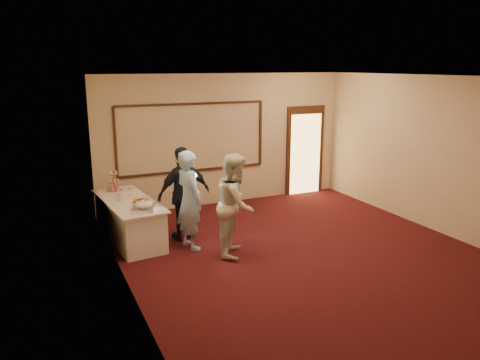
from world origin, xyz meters
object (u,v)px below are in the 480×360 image
object	(u,v)px
pavlova_tray	(144,206)
man	(189,200)
guest	(184,194)
plate_stack_b	(132,191)
tart	(140,201)
plate_stack_a	(124,196)
cupcake_stand	(114,183)
buffet_table	(129,220)
woman	(236,204)

from	to	relation	value
pavlova_tray	man	xyz separation A→B (m)	(0.78, -0.10, 0.04)
man	guest	size ratio (longest dim) A/B	1.01
plate_stack_b	tart	size ratio (longest dim) A/B	0.62
plate_stack_a	man	xyz separation A→B (m)	(0.98, -0.84, 0.03)
cupcake_stand	man	xyz separation A→B (m)	(1.01, -1.63, -0.04)
plate_stack_a	guest	xyz separation A→B (m)	(1.03, -0.39, 0.02)
plate_stack_a	guest	size ratio (longest dim) A/B	0.11
plate_stack_a	tart	distance (m)	0.36
cupcake_stand	guest	xyz separation A→B (m)	(1.06, -1.18, -0.05)
buffet_table	man	size ratio (longest dim) A/B	1.24
guest	tart	bearing A→B (deg)	-16.95
plate_stack_b	woman	xyz separation A→B (m)	(1.40, -1.72, 0.04)
cupcake_stand	man	world-z (taller)	man
pavlova_tray	guest	distance (m)	0.90
plate_stack_a	plate_stack_b	size ratio (longest dim) A/B	1.20
plate_stack_b	buffet_table	bearing A→B (deg)	-113.56
guest	plate_stack_a	bearing A→B (deg)	-29.09
buffet_table	tart	bearing A→B (deg)	-58.19
cupcake_stand	tart	distance (m)	1.10
pavlova_tray	plate_stack_a	world-z (taller)	pavlova_tray
plate_stack_b	woman	world-z (taller)	woman
cupcake_stand	guest	distance (m)	1.59
cupcake_stand	man	distance (m)	1.92
plate_stack_a	guest	distance (m)	1.10
plate_stack_b	man	bearing A→B (deg)	-56.69
plate_stack_a	woman	size ratio (longest dim) A/B	0.11
plate_stack_a	man	bearing A→B (deg)	-40.80
man	guest	bearing A→B (deg)	-18.02
pavlova_tray	woman	xyz separation A→B (m)	(1.42, -0.66, 0.03)
pavlova_tray	plate_stack_b	world-z (taller)	pavlova_tray
guest	woman	bearing A→B (deg)	112.14
pavlova_tray	plate_stack_a	xyz separation A→B (m)	(-0.19, 0.74, 0.00)
tart	guest	distance (m)	0.81
plate_stack_b	cupcake_stand	bearing A→B (deg)	117.96
buffet_table	pavlova_tray	world-z (taller)	pavlova_tray
pavlova_tray	cupcake_stand	xyz separation A→B (m)	(-0.23, 1.52, 0.08)
guest	buffet_table	bearing A→B (deg)	-30.03
tart	woman	size ratio (longest dim) A/B	0.15
woman	guest	distance (m)	1.17
buffet_table	cupcake_stand	xyz separation A→B (m)	(-0.11, 0.79, 0.54)
tart	man	xyz separation A→B (m)	(0.74, -0.57, 0.09)
tart	man	world-z (taller)	man
pavlova_tray	guest	bearing A→B (deg)	22.60
buffet_table	plate_stack_a	bearing A→B (deg)	172.46
cupcake_stand	guest	bearing A→B (deg)	-48.00
plate_stack_b	man	world-z (taller)	man
cupcake_stand	plate_stack_b	xyz separation A→B (m)	(0.25, -0.47, -0.09)
plate_stack_a	guest	world-z (taller)	guest
tart	woman	world-z (taller)	woman
plate_stack_a	plate_stack_b	world-z (taller)	plate_stack_a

